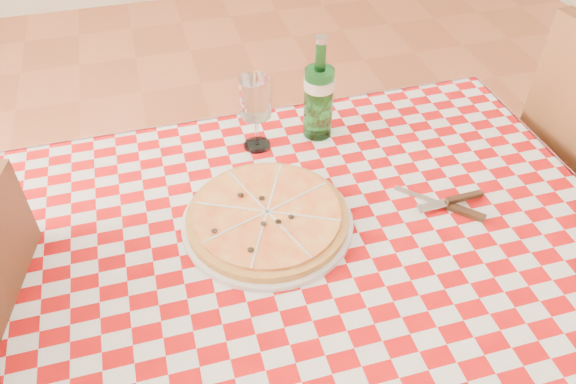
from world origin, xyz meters
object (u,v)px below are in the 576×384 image
object	(u,v)px
dining_table	(304,261)
pizza_plate	(267,216)
wine_glass	(256,114)
water_bottle	(319,88)

from	to	relation	value
dining_table	pizza_plate	size ratio (longest dim) A/B	3.36
pizza_plate	wine_glass	bearing A→B (deg)	81.28
dining_table	pizza_plate	xyz separation A→B (m)	(-0.07, 0.04, 0.12)
dining_table	pizza_plate	world-z (taller)	pizza_plate
pizza_plate	water_bottle	world-z (taller)	water_bottle
pizza_plate	water_bottle	xyz separation A→B (m)	(0.20, 0.28, 0.11)
dining_table	water_bottle	size ratio (longest dim) A/B	4.57
pizza_plate	dining_table	bearing A→B (deg)	-28.53
water_bottle	wine_glass	world-z (taller)	water_bottle
dining_table	wine_glass	world-z (taller)	wine_glass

